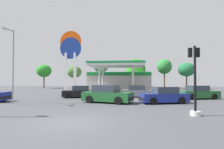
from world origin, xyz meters
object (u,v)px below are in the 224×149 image
(traffic_signal_1, at_px, (195,85))
(car_2, at_px, (164,96))
(tree_4, at_px, (164,67))
(tree_1, at_px, (74,72))
(tree_3, at_px, (136,69))
(tree_5, at_px, (187,70))
(car_1, at_px, (107,95))
(tree_2, at_px, (101,67))
(car_4, at_px, (198,93))
(tree_0, at_px, (44,71))
(corner_streetlamp, at_px, (12,59))
(car_0, at_px, (80,92))
(station_pole_sign, at_px, (71,53))
(car_3, at_px, (138,92))

(traffic_signal_1, bearing_deg, car_2, 98.86)
(car_2, distance_m, tree_4, 24.15)
(traffic_signal_1, height_order, tree_4, tree_4)
(tree_4, bearing_deg, car_2, -100.45)
(car_2, bearing_deg, tree_1, 124.45)
(tree_3, bearing_deg, tree_5, 7.34)
(car_1, bearing_deg, tree_2, 100.85)
(tree_4, bearing_deg, car_4, -89.77)
(car_2, distance_m, tree_0, 33.63)
(tree_0, height_order, corner_streetlamp, corner_streetlamp)
(car_4, xyz_separation_m, tree_1, (-19.99, 18.80, 3.06))
(car_0, distance_m, tree_0, 24.87)
(tree_1, bearing_deg, tree_5, 1.73)
(traffic_signal_1, bearing_deg, station_pole_sign, 126.12)
(tree_0, relative_size, tree_3, 0.87)
(car_0, relative_size, car_4, 0.95)
(car_3, distance_m, tree_0, 28.61)
(station_pole_sign, xyz_separation_m, tree_1, (-2.00, 8.40, -3.00))
(car_2, xyz_separation_m, tree_2, (-9.55, 22.95, 4.19))
(car_0, xyz_separation_m, car_3, (6.86, 1.16, 0.02))
(station_pole_sign, bearing_deg, car_1, -59.64)
(car_1, distance_m, tree_4, 25.67)
(car_1, xyz_separation_m, tree_3, (3.27, 22.20, 3.49))
(station_pole_sign, distance_m, car_0, 12.86)
(station_pole_sign, height_order, car_0, station_pole_sign)
(car_1, distance_m, traffic_signal_1, 8.09)
(car_3, bearing_deg, corner_streetlamp, -146.75)
(car_4, height_order, tree_1, tree_1)
(traffic_signal_1, relative_size, tree_3, 0.65)
(tree_2, xyz_separation_m, tree_4, (13.87, 0.44, -0.00))
(traffic_signal_1, bearing_deg, car_4, 69.34)
(traffic_signal_1, height_order, tree_2, tree_2)
(tree_3, xyz_separation_m, tree_5, (10.85, 1.40, -0.04))
(tree_1, bearing_deg, car_3, -52.37)
(car_2, distance_m, tree_5, 25.38)
(car_1, distance_m, tree_2, 23.85)
(station_pole_sign, height_order, tree_5, station_pole_sign)
(tree_1, relative_size, tree_2, 0.82)
(car_3, bearing_deg, traffic_signal_1, -74.72)
(car_3, relative_size, tree_3, 0.66)
(station_pole_sign, xyz_separation_m, car_0, (4.68, -10.32, -6.08))
(car_2, distance_m, tree_2, 25.21)
(station_pole_sign, xyz_separation_m, traffic_signal_1, (14.44, -19.79, -4.91))
(car_1, height_order, tree_4, tree_4)
(station_pole_sign, distance_m, tree_5, 24.50)
(tree_3, xyz_separation_m, corner_streetlamp, (-11.36, -24.23, -0.30))
(car_0, height_order, car_2, car_2)
(station_pole_sign, height_order, traffic_signal_1, station_pole_sign)
(tree_3, distance_m, tree_4, 6.34)
(tree_4, bearing_deg, car_3, -109.26)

